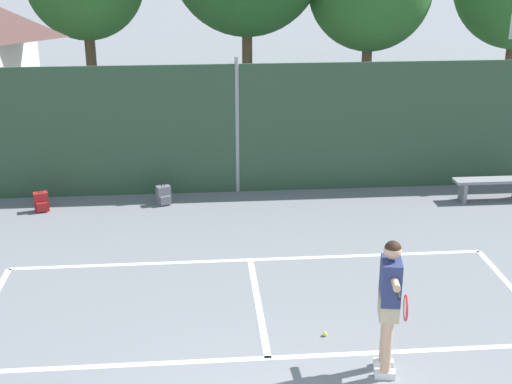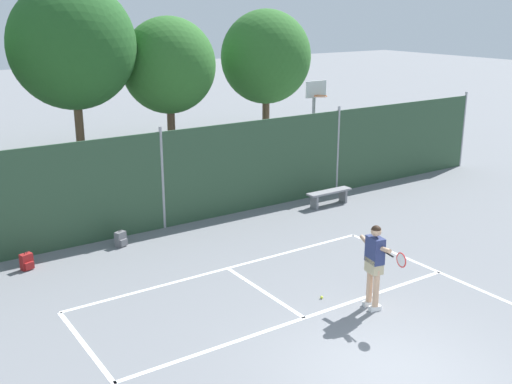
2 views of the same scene
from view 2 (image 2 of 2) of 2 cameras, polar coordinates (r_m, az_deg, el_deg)
ground_plane at (r=11.42m, az=12.46°, el=-16.16°), size 120.00×120.00×0.00m
court_markings at (r=11.80m, az=10.14°, el=-14.84°), size 8.30×11.10×0.01m
chainlink_fence at (r=17.67m, az=-8.60°, el=1.04°), size 26.09×0.09×2.96m
basketball_hoop at (r=22.96m, az=5.42°, el=7.09°), size 0.90×0.67×3.55m
treeline_backdrop at (r=26.48m, az=-18.94°, el=11.40°), size 25.57×4.67×7.19m
tennis_player at (r=13.09m, az=10.89°, el=-6.12°), size 0.32×1.44×1.85m
tennis_ball at (r=13.78m, az=6.06°, el=-9.61°), size 0.07×0.07×0.07m
backpack_red at (r=16.06m, az=-20.34°, el=-6.05°), size 0.32×0.30×0.46m
backpack_grey at (r=16.87m, az=-12.33°, el=-4.27°), size 0.33×0.32×0.46m
courtside_bench at (r=19.92m, az=6.75°, el=-0.22°), size 1.60×0.36×0.48m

